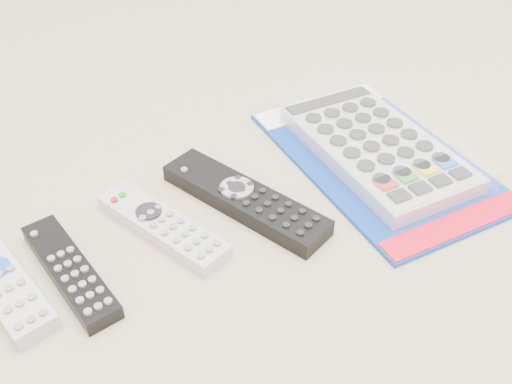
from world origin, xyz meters
TOP-DOWN VIEW (x-y plane):
  - remote_small_grey at (-0.24, 0.07)m, footprint 0.05×0.15m
  - remote_slim_black at (-0.18, 0.06)m, footprint 0.04×0.18m
  - remote_silver_dvd at (-0.06, 0.05)m, footprint 0.08×0.19m
  - remote_large_black at (0.05, 0.03)m, footprint 0.10×0.24m
  - jumbo_remote_packaged at (0.26, -0.00)m, footprint 0.28×0.39m

SIDE VIEW (x-z plane):
  - remote_slim_black at x=-0.18m, z-range 0.00..0.02m
  - remote_silver_dvd at x=-0.06m, z-range 0.00..0.02m
  - remote_small_grey at x=-0.24m, z-range 0.00..0.02m
  - remote_large_black at x=0.05m, z-range 0.00..0.03m
  - jumbo_remote_packaged at x=0.26m, z-range 0.00..0.05m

